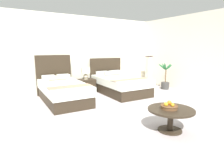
# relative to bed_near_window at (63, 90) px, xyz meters

# --- Properties ---
(ground_plane) EXTENTS (10.33, 9.36, 0.02)m
(ground_plane) POSITION_rel_bed_near_window_xyz_m (1.03, -1.59, -0.34)
(ground_plane) COLOR #B5ABAC
(wall_back) EXTENTS (10.33, 0.12, 2.77)m
(wall_back) POSITION_rel_bed_near_window_xyz_m (1.03, 1.29, 1.06)
(wall_back) COLOR silver
(wall_back) RESTS_ON ground
(wall_side_right) EXTENTS (0.12, 4.96, 2.77)m
(wall_side_right) POSITION_rel_bed_near_window_xyz_m (4.39, -1.19, 1.06)
(wall_side_right) COLOR silver
(wall_side_right) RESTS_ON ground
(bed_near_window) EXTENTS (1.22, 2.26, 1.36)m
(bed_near_window) POSITION_rel_bed_near_window_xyz_m (0.00, 0.00, 0.00)
(bed_near_window) COLOR #2F251A
(bed_near_window) RESTS_ON ground
(bed_near_corner) EXTENTS (1.40, 2.23, 1.21)m
(bed_near_corner) POSITION_rel_bed_near_window_xyz_m (2.06, -0.01, -0.00)
(bed_near_corner) COLOR #2F251A
(bed_near_corner) RESTS_ON ground
(nightstand) EXTENTS (0.59, 0.49, 0.48)m
(nightstand) POSITION_rel_bed_near_window_xyz_m (1.09, 0.71, -0.09)
(nightstand) COLOR #2F251A
(nightstand) RESTS_ON ground
(table_lamp) EXTENTS (0.33, 0.33, 0.42)m
(table_lamp) POSITION_rel_bed_near_window_xyz_m (1.09, 0.73, 0.43)
(table_lamp) COLOR beige
(table_lamp) RESTS_ON nightstand
(coffee_table) EXTENTS (0.88, 0.88, 0.45)m
(coffee_table) POSITION_rel_bed_near_window_xyz_m (1.10, -3.18, 0.01)
(coffee_table) COLOR #2F251A
(coffee_table) RESTS_ON ground
(fruit_bowl) EXTENTS (0.33, 0.33, 0.15)m
(fruit_bowl) POSITION_rel_bed_near_window_xyz_m (1.07, -3.15, 0.17)
(fruit_bowl) COLOR brown
(fruit_bowl) RESTS_ON coffee_table
(floor_lamp_corner) EXTENTS (0.23, 0.23, 1.26)m
(floor_lamp_corner) POSITION_rel_bed_near_window_xyz_m (3.94, 0.52, 0.30)
(floor_lamp_corner) COLOR black
(floor_lamp_corner) RESTS_ON ground
(potted_palm) EXTENTS (0.51, 0.52, 1.06)m
(potted_palm) POSITION_rel_bed_near_window_xyz_m (3.95, -0.44, -0.04)
(potted_palm) COLOR #383735
(potted_palm) RESTS_ON ground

